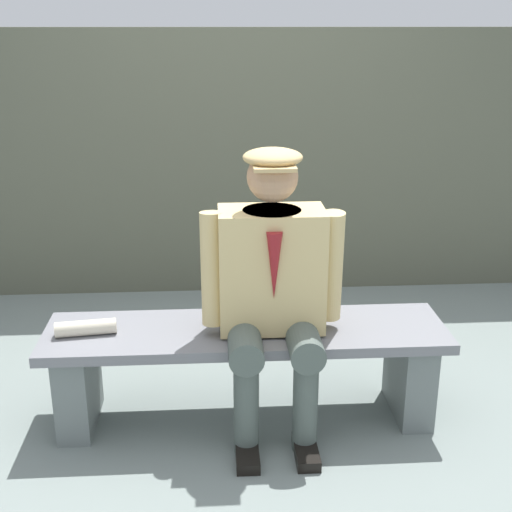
# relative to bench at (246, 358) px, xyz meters

# --- Properties ---
(ground_plane) EXTENTS (30.00, 30.00, 0.00)m
(ground_plane) POSITION_rel_bench_xyz_m (0.00, 0.00, -0.32)
(ground_plane) COLOR slate
(bench) EXTENTS (1.84, 0.47, 0.47)m
(bench) POSITION_rel_bench_xyz_m (0.00, 0.00, 0.00)
(bench) COLOR slate
(bench) RESTS_ON ground
(seated_man) EXTENTS (0.64, 0.58, 1.30)m
(seated_man) POSITION_rel_bench_xyz_m (-0.11, 0.06, 0.40)
(seated_man) COLOR tan
(seated_man) RESTS_ON ground
(rolled_magazine) EXTENTS (0.28, 0.10, 0.07)m
(rolled_magazine) POSITION_rel_bench_xyz_m (0.72, 0.02, 0.19)
(rolled_magazine) COLOR beige
(rolled_magazine) RESTS_ON bench
(stadium_wall) EXTENTS (12.00, 0.24, 1.77)m
(stadium_wall) POSITION_rel_bench_xyz_m (0.00, -1.75, 0.57)
(stadium_wall) COLOR #515444
(stadium_wall) RESTS_ON ground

